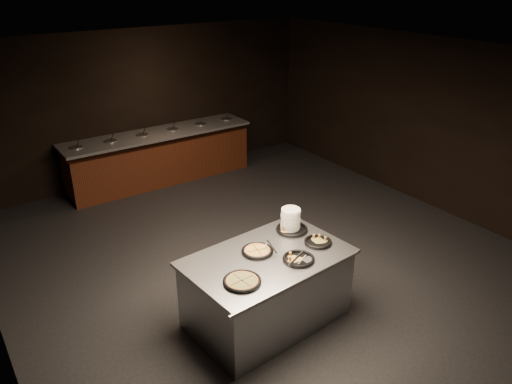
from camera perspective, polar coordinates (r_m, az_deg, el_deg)
room at (r=6.73m, az=1.22°, el=2.83°), size 7.02×8.02×2.92m
salad_bar at (r=10.00m, az=-10.86°, el=3.60°), size 3.70×0.83×1.18m
serving_counter at (r=6.02m, az=1.27°, el=-11.12°), size 1.96×1.35×0.90m
plate_stack at (r=6.27m, az=3.97°, el=-3.11°), size 0.24×0.24×0.27m
pan_veggie_whole at (r=5.31m, az=-1.61°, el=-10.14°), size 0.41×0.41×0.04m
pan_cheese_whole at (r=5.82m, az=0.15°, el=-6.73°), size 0.37×0.37×0.04m
pan_cheese_slices_a at (r=6.29m, az=4.12°, el=-4.24°), size 0.40×0.40×0.04m
pan_cheese_slices_b at (r=5.70m, az=4.89°, el=-7.60°), size 0.36×0.36×0.04m
pan_veggie_slices at (r=6.05m, az=7.10°, el=-5.65°), size 0.33×0.33×0.04m
server_left at (r=5.81m, az=1.54°, el=-6.28°), size 0.09×0.29×0.14m
server_right at (r=5.59m, az=5.02°, el=-7.58°), size 0.35×0.10×0.16m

